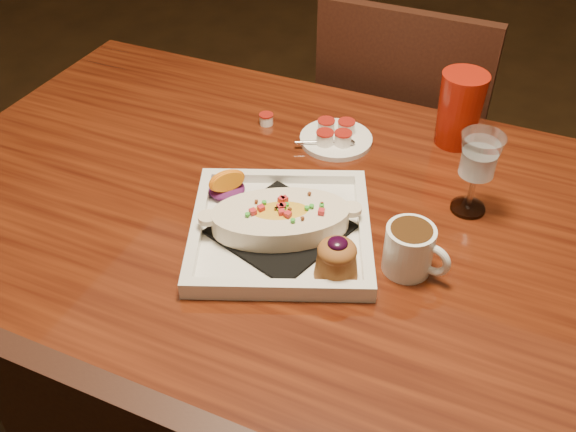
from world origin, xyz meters
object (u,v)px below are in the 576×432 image
at_px(saucer, 335,137).
at_px(plate, 284,227).
at_px(table, 314,262).
at_px(coffee_mug, 411,248).
at_px(goblet, 479,160).
at_px(red_tumbler, 460,110).
at_px(chair_far, 402,149).

bearing_deg(saucer, plate, -85.16).
xyz_separation_m(table, saucer, (-0.06, 0.24, 0.11)).
relative_size(coffee_mug, goblet, 0.71).
relative_size(saucer, red_tumbler, 0.97).
relative_size(chair_far, red_tumbler, 6.23).
bearing_deg(red_tumbler, plate, -115.58).
height_order(goblet, red_tumbler, goblet).
height_order(coffee_mug, goblet, goblet).
distance_m(chair_far, coffee_mug, 0.76).
distance_m(table, saucer, 0.27).
distance_m(table, coffee_mug, 0.23).
xyz_separation_m(table, plate, (-0.03, -0.06, 0.12)).
xyz_separation_m(goblet, red_tumbler, (-0.07, 0.20, -0.03)).
bearing_deg(red_tumbler, goblet, -70.76).
height_order(plate, saucer, plate).
distance_m(table, goblet, 0.34).
xyz_separation_m(chair_far, saucer, (-0.06, -0.39, 0.25)).
bearing_deg(chair_far, goblet, 115.09).
bearing_deg(coffee_mug, plate, -164.57).
distance_m(coffee_mug, saucer, 0.37).
xyz_separation_m(goblet, saucer, (-0.29, 0.10, -0.09)).
relative_size(chair_far, goblet, 6.14).
relative_size(coffee_mug, red_tumbler, 0.72).
height_order(chair_far, red_tumbler, chair_far).
bearing_deg(goblet, chair_far, 115.09).
relative_size(table, plate, 3.93).
distance_m(coffee_mug, red_tumbler, 0.39).
xyz_separation_m(saucer, red_tumbler, (0.22, 0.10, 0.06)).
distance_m(table, red_tumbler, 0.41).
height_order(table, plate, plate).
relative_size(chair_far, plate, 2.43).
height_order(chair_far, saucer, chair_far).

